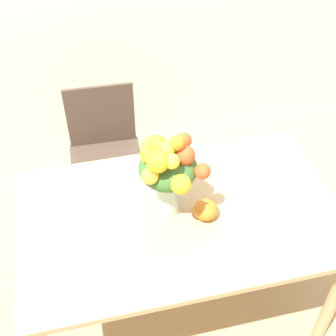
# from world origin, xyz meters

# --- Properties ---
(ground_plane) EXTENTS (12.00, 12.00, 0.00)m
(ground_plane) POSITION_xyz_m (0.00, 0.00, 0.00)
(ground_plane) COLOR tan
(dining_table) EXTENTS (1.42, 0.86, 0.74)m
(dining_table) POSITION_xyz_m (0.00, 0.00, 0.65)
(dining_table) COLOR tan
(dining_table) RESTS_ON ground_plane
(flower_vase) EXTENTS (0.28, 0.33, 0.43)m
(flower_vase) POSITION_xyz_m (-0.05, 0.03, 0.99)
(flower_vase) COLOR #B2CCBC
(flower_vase) RESTS_ON dining_table
(pumpkin) EXTENTS (0.11, 0.11, 0.10)m
(pumpkin) POSITION_xyz_m (0.11, -0.04, 0.79)
(pumpkin) COLOR orange
(pumpkin) RESTS_ON dining_table
(dining_chair_near_window) EXTENTS (0.43, 0.43, 0.85)m
(dining_chair_near_window) POSITION_xyz_m (-0.25, 0.79, 0.45)
(dining_chair_near_window) COLOR #47382D
(dining_chair_near_window) RESTS_ON ground_plane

